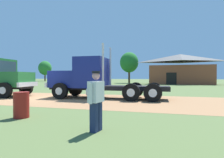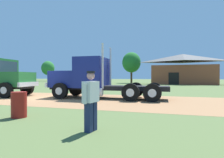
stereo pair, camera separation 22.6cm
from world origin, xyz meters
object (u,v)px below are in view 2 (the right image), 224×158
Objects in this scene: steel_barrel at (19,105)px; shed_building at (183,70)px; visitor_walking_mid at (91,98)px; truck_foreground_white at (91,79)px.

shed_building is at bearing 76.58° from steel_barrel.
visitor_walking_mid is at bearing -98.03° from shed_building.
shed_building is (7.92, 33.20, 2.36)m from steel_barrel.
steel_barrel is (-3.12, 0.85, -0.42)m from visitor_walking_mid.
steel_barrel is at bearing 164.80° from visitor_walking_mid.
steel_barrel is at bearing -103.42° from shed_building.
truck_foreground_white is 5.05× the size of visitor_walking_mid.
visitor_walking_mid is 1.76× the size of steel_barrel.
steel_barrel is at bearing -90.72° from truck_foreground_white.
truck_foreground_white is at bearing 112.53° from visitor_walking_mid.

